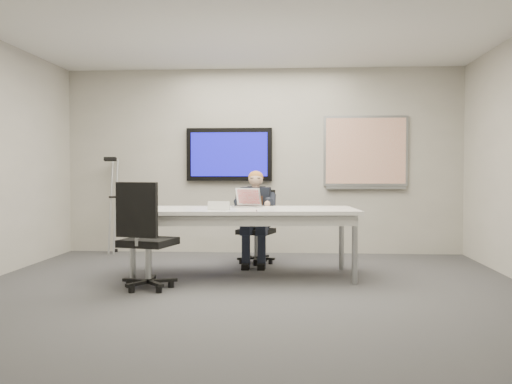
# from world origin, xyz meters

# --- Properties ---
(floor) EXTENTS (6.00, 6.00, 0.02)m
(floor) POSITION_xyz_m (0.00, 0.00, 0.00)
(floor) COLOR #3A3B3D
(floor) RESTS_ON ground
(ceiling) EXTENTS (6.00, 6.00, 0.02)m
(ceiling) POSITION_xyz_m (0.00, 0.00, 2.80)
(ceiling) COLOR silver
(ceiling) RESTS_ON wall_back
(wall_back) EXTENTS (6.00, 0.02, 2.80)m
(wall_back) POSITION_xyz_m (0.00, 3.00, 1.40)
(wall_back) COLOR #A39F93
(wall_back) RESTS_ON ground
(wall_front) EXTENTS (6.00, 0.02, 2.80)m
(wall_front) POSITION_xyz_m (0.00, -3.00, 1.40)
(wall_front) COLOR #A39F93
(wall_front) RESTS_ON ground
(conference_table) EXTENTS (2.69, 1.29, 0.80)m
(conference_table) POSITION_xyz_m (-0.10, 0.99, 0.71)
(conference_table) COLOR silver
(conference_table) RESTS_ON ground
(tv_display) EXTENTS (1.30, 0.09, 0.80)m
(tv_display) POSITION_xyz_m (-0.50, 2.95, 1.50)
(tv_display) COLOR black
(tv_display) RESTS_ON wall_back
(whiteboard) EXTENTS (1.25, 0.08, 1.10)m
(whiteboard) POSITION_xyz_m (1.55, 2.97, 1.53)
(whiteboard) COLOR #94989D
(whiteboard) RESTS_ON wall_back
(office_chair_far) EXTENTS (0.58, 0.58, 0.99)m
(office_chair_far) POSITION_xyz_m (-0.02, 2.02, 0.31)
(office_chair_far) COLOR black
(office_chair_far) RESTS_ON ground
(office_chair_near) EXTENTS (0.65, 0.65, 1.13)m
(office_chair_near) POSITION_xyz_m (-1.05, 0.17, 0.35)
(office_chair_near) COLOR black
(office_chair_near) RESTS_ON ground
(seated_person) EXTENTS (0.40, 0.69, 1.25)m
(seated_person) POSITION_xyz_m (-0.03, 1.79, 0.50)
(seated_person) COLOR #1E2333
(seated_person) RESTS_ON office_chair_far
(crutch) EXTENTS (0.24, 0.59, 1.53)m
(crutch) POSITION_xyz_m (-2.26, 2.80, 0.75)
(crutch) COLOR #A0A3A8
(crutch) RESTS_ON ground
(laptop) EXTENTS (0.38, 0.40, 0.23)m
(laptop) POSITION_xyz_m (-0.08, 1.27, 0.86)
(laptop) COLOR #B9B8BB
(laptop) RESTS_ON conference_table
(name_tent) EXTENTS (0.25, 0.09, 0.10)m
(name_tent) POSITION_xyz_m (-0.36, 0.67, 0.85)
(name_tent) COLOR silver
(name_tent) RESTS_ON conference_table
(pen) EXTENTS (0.02, 0.14, 0.01)m
(pen) POSITION_xyz_m (0.07, 0.56, 0.81)
(pen) COLOR black
(pen) RESTS_ON conference_table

